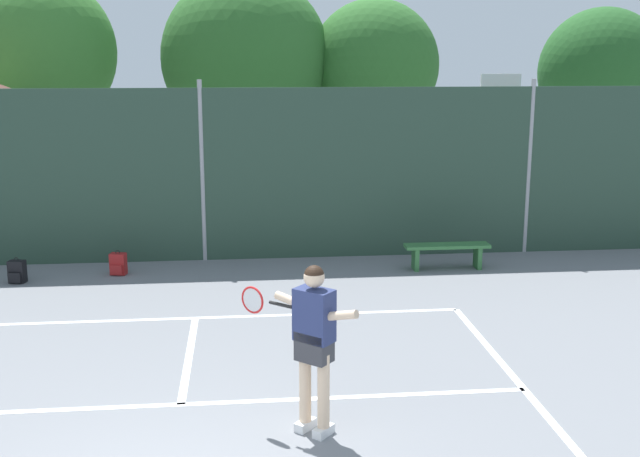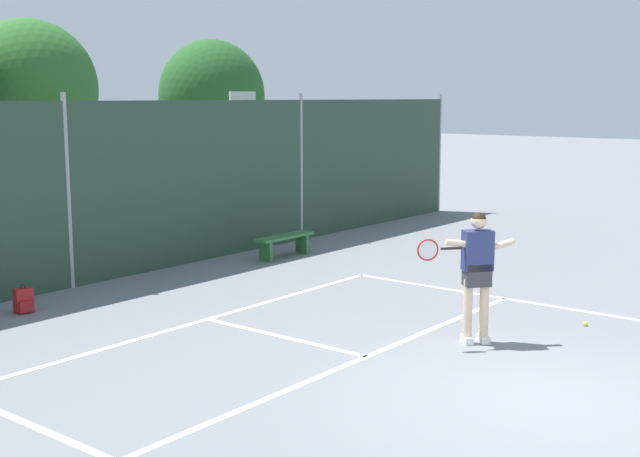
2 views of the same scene
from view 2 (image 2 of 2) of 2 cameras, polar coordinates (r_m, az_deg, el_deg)
The scene contains 8 objects.
ground_plane at distance 10.02m, azimuth 15.11°, elevation -11.22°, with size 120.00×120.00×0.00m, color slate.
court_markings at distance 10.27m, azimuth 11.74°, elevation -10.56°, with size 8.30×11.10×0.01m.
chainlink_fence at distance 15.42m, azimuth -16.95°, elevation 2.18°, with size 26.09×0.09×3.50m.
basketball_hoop at distance 21.00m, azimuth -5.37°, elevation 5.99°, with size 0.90×0.67×3.55m.
tennis_player at distance 11.68m, azimuth 10.71°, elevation -2.50°, with size 1.18×0.92×1.85m.
tennis_ball at distance 13.19m, azimuth 17.80°, elevation -6.26°, with size 0.07×0.07×0.07m, color #CCE033.
backpack_red at distance 14.10m, azimuth -19.71°, elevation -4.71°, with size 0.31×0.29×0.46m.
courtside_bench at distance 17.81m, azimuth -2.47°, elevation -0.84°, with size 1.60×0.36×0.48m.
Camera 2 is at (-8.70, -3.62, 3.42)m, focal length 46.51 mm.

